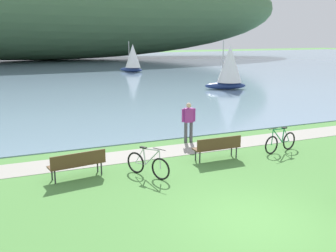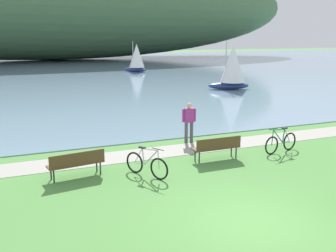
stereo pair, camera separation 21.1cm
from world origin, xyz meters
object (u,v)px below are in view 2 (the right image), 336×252
Objects in this scene: park_bench_near_camera at (217,146)px; person_at_shoreline at (189,120)px; bicycle_leaning_near_bench at (281,142)px; sailboat_nearest_to_shore at (136,58)px; sailboat_mid_bay at (232,67)px; park_bench_further_along at (76,162)px; bicycle_beside_path at (147,165)px.

person_at_shoreline is at bearing 87.60° from park_bench_near_camera.
bicycle_leaning_near_bench is 34.81m from sailboat_nearest_to_shore.
person_at_shoreline is 0.43× the size of sailboat_mid_bay.
person_at_shoreline reaches higher than bicycle_leaning_near_bench.
park_bench_near_camera is 2.79m from bicycle_leaning_near_bench.
park_bench_further_along is at bearing -111.11° from sailboat_nearest_to_shore.
sailboat_mid_bay reaches higher than bicycle_leaning_near_bench.
sailboat_mid_bay is (2.38, -18.10, 0.15)m from sailboat_nearest_to_shore.
park_bench_near_camera is 1.03× the size of bicycle_leaning_near_bench.
sailboat_mid_bay is (10.40, 13.55, 0.94)m from person_at_shoreline.
park_bench_further_along is 1.06× the size of bicycle_leaning_near_bench.
park_bench_further_along is 7.86m from bicycle_leaning_near_bench.
sailboat_mid_bay reaches higher than sailboat_nearest_to_shore.
bicycle_leaning_near_bench is 1.02× the size of person_at_shoreline.
sailboat_mid_bay is (10.51, 16.18, 1.40)m from park_bench_near_camera.
bicycle_leaning_near_bench is 5.76m from bicycle_beside_path.
park_bench_near_camera is at bearing 178.23° from bicycle_leaning_near_bench.
park_bench_further_along is 2.25m from bicycle_beside_path.
person_at_shoreline is 32.66m from sailboat_nearest_to_shore.
bicycle_leaning_near_bench reaches higher than park_bench_further_along.
bicycle_leaning_near_bench is 0.44× the size of sailboat_mid_bay.
sailboat_mid_bay is (7.72, 16.26, 1.52)m from bicycle_leaning_near_bench.
park_bench_near_camera is 19.34m from sailboat_mid_bay.
park_bench_further_along is at bearing -134.10° from sailboat_mid_bay.
person_at_shoreline reaches higher than park_bench_further_along.
bicycle_beside_path reaches higher than park_bench_further_along.
sailboat_mid_bay is at bearing 57.00° from park_bench_near_camera.
park_bench_further_along is 1.08× the size of person_at_shoreline.
park_bench_further_along is (-5.07, 0.11, 0.00)m from park_bench_near_camera.
person_at_shoreline is 17.11m from sailboat_mid_bay.
park_bench_near_camera is 0.49× the size of sailboat_nearest_to_shore.
park_bench_near_camera is 2.67m from person_at_shoreline.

